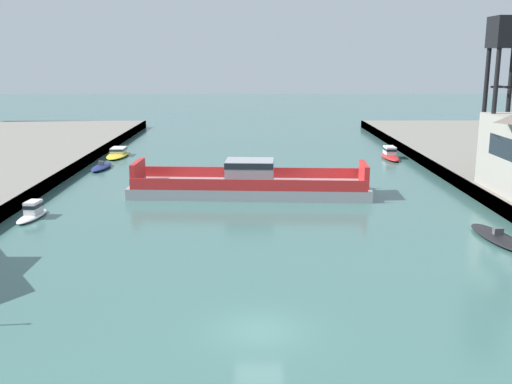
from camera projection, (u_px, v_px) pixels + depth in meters
The scene contains 8 objects.
ground_plane at pixel (259, 331), 29.89m from camera, with size 400.00×400.00×0.00m, color #3D6660.
chain_ferry at pixel (250, 184), 59.55m from camera, with size 24.15×7.90×3.54m.
moored_boat_near_left at pixel (118, 153), 82.87m from camera, with size 2.73×8.08×1.19m.
moored_boat_near_right at pixel (390, 154), 80.84m from camera, with size 1.96×6.86×1.65m.
moored_boat_mid_left at pixel (33, 212), 50.92m from camera, with size 1.94×5.03×1.46m.
moored_boat_mid_right at pixel (101, 167), 73.43m from camera, with size 2.14×6.25×1.00m.
moored_boat_far_left at pixel (498, 237), 44.78m from camera, with size 2.88×7.59×0.95m.
crane_tower at pixel (506, 55), 56.73m from camera, with size 3.10×3.10×16.11m.
Camera 1 is at (-0.35, -27.57, 13.55)m, focal length 41.40 mm.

